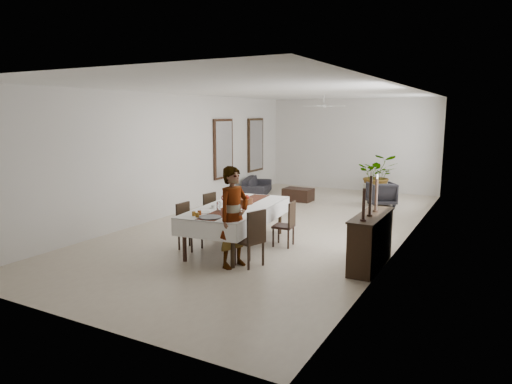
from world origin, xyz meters
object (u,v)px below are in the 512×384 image
object	(u,v)px
sofa	(257,186)
dining_table_top	(237,208)
red_pitcher	(228,198)
woman	(234,217)
sideboard_body	(371,242)

from	to	relation	value
sofa	dining_table_top	bearing A→B (deg)	-174.54
red_pitcher	woman	xyz separation A→B (m)	(0.89, -1.24, -0.05)
red_pitcher	sofa	distance (m)	5.91
dining_table_top	woman	distance (m)	1.26
sofa	red_pitcher	bearing A→B (deg)	-176.59
woman	sideboard_body	distance (m)	2.45
dining_table_top	woman	bearing A→B (deg)	-67.95
sideboard_body	sofa	bearing A→B (deg)	133.55
sofa	woman	bearing A→B (deg)	-173.91
red_pitcher	sofa	bearing A→B (deg)	112.54
dining_table_top	red_pitcher	bearing A→B (deg)	149.04
woman	sofa	size ratio (longest dim) A/B	0.92
dining_table_top	sofa	size ratio (longest dim) A/B	1.37
red_pitcher	sofa	world-z (taller)	red_pitcher
red_pitcher	dining_table_top	bearing A→B (deg)	-24.73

